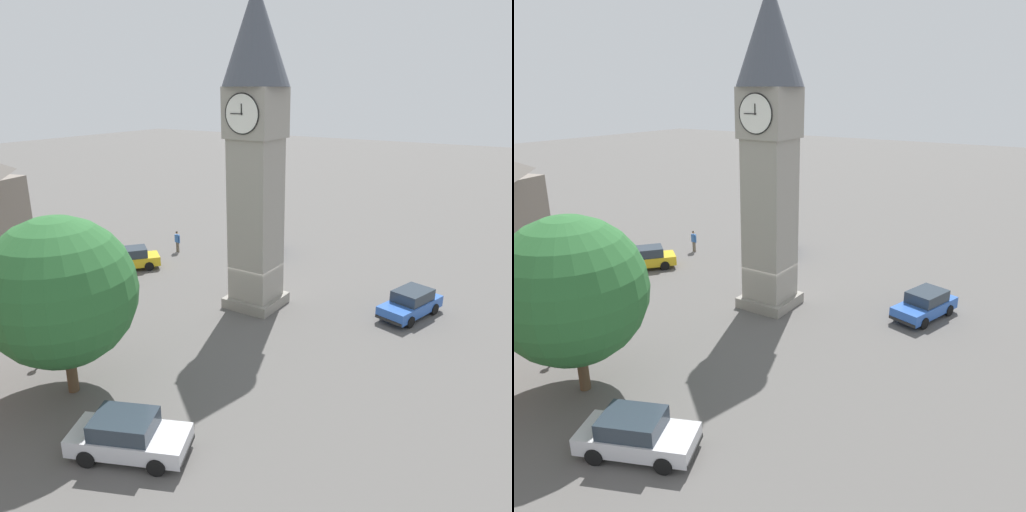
# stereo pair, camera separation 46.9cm
# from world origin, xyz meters

# --- Properties ---
(ground_plane) EXTENTS (200.00, 200.00, 0.00)m
(ground_plane) POSITION_xyz_m (0.00, 0.00, 0.00)
(ground_plane) COLOR #565451
(clock_tower) EXTENTS (3.54, 3.54, 17.41)m
(clock_tower) POSITION_xyz_m (0.00, 0.00, 10.13)
(clock_tower) COLOR gray
(clock_tower) RESTS_ON ground
(car_blue_kerb) EXTENTS (2.80, 4.44, 1.53)m
(car_blue_kerb) POSITION_xyz_m (-8.13, -3.31, 0.76)
(car_blue_kerb) COLOR #2D5BB7
(car_blue_kerb) RESTS_ON ground
(car_silver_kerb) EXTENTS (4.46, 3.17, 1.53)m
(car_silver_kerb) POSITION_xyz_m (-2.94, 13.00, 0.76)
(car_silver_kerb) COLOR silver
(car_silver_kerb) RESTS_ON ground
(car_red_corner) EXTENTS (3.88, 4.29, 1.53)m
(car_red_corner) POSITION_xyz_m (10.78, -0.45, 0.76)
(car_red_corner) COLOR gold
(car_red_corner) RESTS_ON ground
(car_white_side) EXTENTS (3.53, 4.42, 1.53)m
(car_white_side) POSITION_xyz_m (4.34, -8.80, 0.76)
(car_white_side) COLOR #2D5BB7
(car_white_side) RESTS_ON ground
(pedestrian) EXTENTS (0.56, 0.26, 1.69)m
(pedestrian) POSITION_xyz_m (10.44, -5.15, 1.01)
(pedestrian) COLOR #706656
(pedestrian) RESTS_ON ground
(tree) EXTENTS (6.07, 6.07, 7.56)m
(tree) POSITION_xyz_m (1.88, 11.51, 4.52)
(tree) COLOR brown
(tree) RESTS_ON ground
(lamp_post) EXTENTS (0.36, 0.36, 4.72)m
(lamp_post) POSITION_xyz_m (5.61, 8.83, 3.19)
(lamp_post) COLOR black
(lamp_post) RESTS_ON ground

